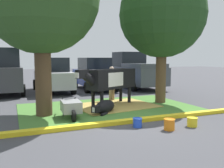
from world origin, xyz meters
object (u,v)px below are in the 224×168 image
person_handler (112,82)px  suv_dark_grey (3,71)px  calf_lying (104,107)px  bucket_blue (137,122)px  bucket_orange (169,124)px  pickup_truck_maroon (134,71)px  hatchback_white (53,75)px  shade_tree_right (162,15)px  sedan_blue (94,74)px  cow_holstein (110,79)px  bucket_yellow (192,122)px  wheelbarrow (71,107)px

person_handler → suv_dark_grey: (-4.72, 4.46, 0.41)m
calf_lying → bucket_blue: (0.25, -2.02, -0.10)m
bucket_orange → pickup_truck_maroon: 10.00m
person_handler → bucket_blue: bearing=-102.9°
bucket_orange → hatchback_white: size_ratio=0.07×
shade_tree_right → bucket_blue: 5.57m
shade_tree_right → sedan_blue: size_ratio=1.30×
person_handler → pickup_truck_maroon: 5.51m
bucket_blue → suv_dark_grey: 9.63m
hatchback_white → pickup_truck_maroon: (5.49, 0.12, 0.13)m
person_handler → suv_dark_grey: bearing=136.6°
cow_holstein → hatchback_white: (-1.53, 5.29, -0.13)m
suv_dark_grey → bucket_orange: bearing=-64.8°
cow_holstein → bucket_blue: cow_holstein is taller
bucket_yellow → pickup_truck_maroon: pickup_truck_maroon is taller
cow_holstein → suv_dark_grey: (-4.19, 5.58, 0.15)m
wheelbarrow → hatchback_white: bearing=86.1°
bucket_orange → bucket_yellow: (0.83, 0.03, -0.02)m
sedan_blue → pickup_truck_maroon: bearing=0.2°
wheelbarrow → suv_dark_grey: (-2.19, 7.05, 0.88)m
bucket_blue → bucket_yellow: bearing=-19.9°
shade_tree_right → bucket_orange: shade_tree_right is taller
person_handler → calf_lying: bearing=-118.1°
cow_holstein → suv_dark_grey: suv_dark_grey is taller
cow_holstein → pickup_truck_maroon: bearing=53.9°
person_handler → bucket_blue: (-0.99, -4.35, -0.72)m
hatchback_white → sedan_blue: 2.62m
bucket_orange → pickup_truck_maroon: size_ratio=0.06×
person_handler → bucket_orange: (-0.31, -4.93, -0.70)m
bucket_orange → bucket_yellow: 0.83m
hatchback_white → bucket_blue: bearing=-82.9°
suv_dark_grey → sedan_blue: (5.28, -0.17, -0.29)m
cow_holstein → suv_dark_grey: 6.98m
bucket_orange → sedan_blue: (0.87, 9.22, 0.82)m
pickup_truck_maroon → bucket_orange: bearing=-112.0°
cow_holstein → suv_dark_grey: size_ratio=0.64×
wheelbarrow → pickup_truck_maroon: (5.95, 6.89, 0.73)m
person_handler → wheelbarrow: person_handler is taller
bucket_blue → bucket_yellow: size_ratio=0.89×
wheelbarrow → hatchback_white: hatchback_white is taller
wheelbarrow → suv_dark_grey: suv_dark_grey is taller
bucket_blue → suv_dark_grey: bearing=112.9°
bucket_yellow → bucket_orange: bearing=-177.6°
person_handler → bucket_orange: 4.99m
bucket_blue → bucket_yellow: 1.61m
bucket_yellow → sedan_blue: sedan_blue is taller
bucket_orange → pickup_truck_maroon: (3.74, 9.23, 0.95)m
shade_tree_right → wheelbarrow: size_ratio=3.57×
bucket_blue → cow_holstein: bearing=81.8°
bucket_blue → bucket_orange: bearing=-40.3°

